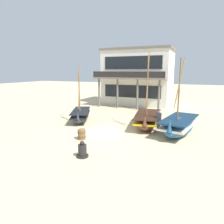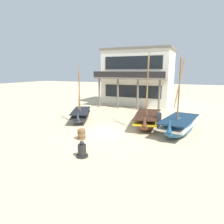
# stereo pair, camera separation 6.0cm
# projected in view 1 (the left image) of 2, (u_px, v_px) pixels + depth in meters

# --- Properties ---
(ground_plane) EXTENTS (120.00, 120.00, 0.00)m
(ground_plane) POSITION_uv_depth(u_px,v_px,m) (107.00, 133.00, 14.98)
(ground_plane) COLOR #CCB78E
(fishing_boat_near_left) EXTENTS (2.96, 4.20, 5.12)m
(fishing_boat_near_left) POSITION_uv_depth(u_px,v_px,m) (81.00, 115.00, 18.31)
(fishing_boat_near_left) COLOR #2D333D
(fishing_boat_near_left) RESTS_ON ground
(fishing_boat_centre_large) EXTENTS (2.53, 4.81, 6.02)m
(fishing_boat_centre_large) POSITION_uv_depth(u_px,v_px,m) (147.00, 120.00, 16.42)
(fishing_boat_centre_large) COLOR brown
(fishing_boat_centre_large) RESTS_ON ground
(fishing_boat_far_right) EXTENTS (2.52, 4.78, 5.42)m
(fishing_boat_far_right) POSITION_uv_depth(u_px,v_px,m) (179.00, 125.00, 14.47)
(fishing_boat_far_right) COLOR #23517A
(fishing_boat_far_right) RESTS_ON ground
(fisherman_by_hull) EXTENTS (0.40, 0.30, 1.68)m
(fisherman_by_hull) POSITION_uv_depth(u_px,v_px,m) (159.00, 121.00, 15.26)
(fisherman_by_hull) COLOR #33333D
(fisherman_by_hull) RESTS_ON ground
(capstan_winch) EXTENTS (0.65, 0.65, 0.89)m
(capstan_winch) POSITION_uv_depth(u_px,v_px,m) (82.00, 151.00, 10.76)
(capstan_winch) COLOR black
(capstan_winch) RESTS_ON ground
(wooden_barrel) EXTENTS (0.56, 0.56, 0.70)m
(wooden_barrel) POSITION_uv_depth(u_px,v_px,m) (82.00, 134.00, 13.52)
(wooden_barrel) COLOR brown
(wooden_barrel) RESTS_ON ground
(harbor_building_main) EXTENTS (9.15, 7.59, 7.41)m
(harbor_building_main) POSITION_uv_depth(u_px,v_px,m) (138.00, 77.00, 27.68)
(harbor_building_main) COLOR silver
(harbor_building_main) RESTS_ON ground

